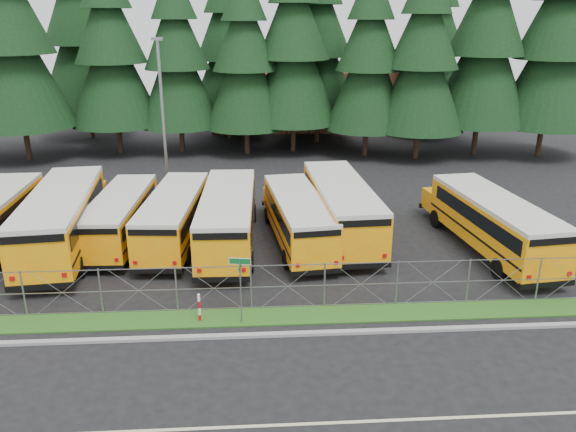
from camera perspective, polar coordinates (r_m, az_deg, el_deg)
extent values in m
plane|color=black|center=(24.33, -1.34, -8.23)|extent=(120.00, 120.00, 0.00)
cube|color=gray|center=(21.61, -1.01, -11.94)|extent=(50.00, 0.25, 0.12)
cube|color=#234C15|center=(22.82, -1.17, -10.16)|extent=(50.00, 1.40, 0.06)
cube|color=beige|center=(17.66, -0.24, -20.45)|extent=(50.00, 0.12, 0.01)
cube|color=brown|center=(62.41, 2.76, 11.98)|extent=(22.00, 10.00, 6.00)
cylinder|color=gray|center=(21.79, -4.82, -7.67)|extent=(0.06, 0.06, 2.80)
cube|color=#0D5F22|center=(21.23, -4.92, -4.61)|extent=(0.79, 0.15, 0.22)
cube|color=white|center=(21.23, -4.92, -4.61)|extent=(0.83, 0.15, 0.26)
cube|color=#0D5F22|center=(21.33, -4.90, -5.19)|extent=(0.11, 0.55, 0.18)
cylinder|color=#B20C0C|center=(22.52, -9.00, -9.21)|extent=(0.11, 0.11, 1.20)
cylinder|color=gray|center=(37.00, -12.54, 9.31)|extent=(0.20, 0.20, 10.00)
cube|color=gray|center=(36.47, -13.15, 17.12)|extent=(0.70, 0.35, 0.18)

